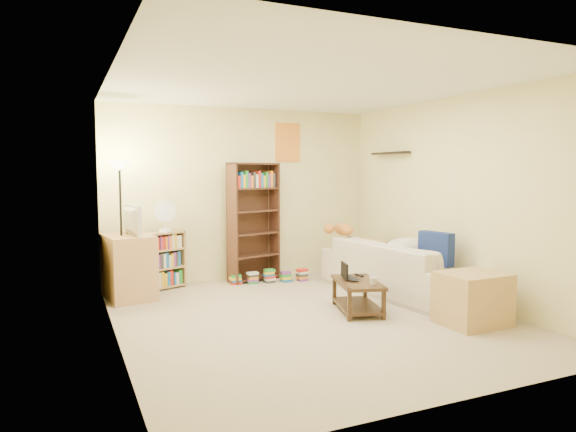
{
  "coord_description": "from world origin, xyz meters",
  "views": [
    {
      "loc": [
        -2.43,
        -4.9,
        1.59
      ],
      "look_at": [
        0.06,
        0.73,
        1.05
      ],
      "focal_mm": 32.0,
      "sensor_mm": 36.0,
      "label": 1
    }
  ],
  "objects_px": {
    "laptop": "(354,278)",
    "floor_lamp": "(120,189)",
    "coffee_table": "(358,293)",
    "short_bookshelf": "(162,260)",
    "television": "(127,220)",
    "sofa": "(400,268)",
    "tv_stand": "(129,267)",
    "tabby_cat": "(341,229)",
    "tall_bookshelf": "(254,219)",
    "mug": "(373,281)",
    "side_table": "(360,262)",
    "desk_fan": "(165,215)",
    "end_cabinet": "(472,299)"
  },
  "relations": [
    {
      "from": "tabby_cat",
      "to": "coffee_table",
      "type": "xyz_separation_m",
      "value": [
        -0.57,
        -1.38,
        -0.56
      ]
    },
    {
      "from": "laptop",
      "to": "floor_lamp",
      "type": "bearing_deg",
      "value": 61.66
    },
    {
      "from": "mug",
      "to": "tv_stand",
      "type": "height_order",
      "value": "tv_stand"
    },
    {
      "from": "short_bookshelf",
      "to": "tv_stand",
      "type": "bearing_deg",
      "value": -164.39
    },
    {
      "from": "sofa",
      "to": "end_cabinet",
      "type": "bearing_deg",
      "value": 169.25
    },
    {
      "from": "coffee_table",
      "to": "television",
      "type": "xyz_separation_m",
      "value": [
        -2.29,
        1.69,
        0.77
      ]
    },
    {
      "from": "floor_lamp",
      "to": "coffee_table",
      "type": "bearing_deg",
      "value": -35.13
    },
    {
      "from": "tv_stand",
      "to": "coffee_table",
      "type": "bearing_deg",
      "value": -44.64
    },
    {
      "from": "sofa",
      "to": "television",
      "type": "relative_size",
      "value": 3.7
    },
    {
      "from": "mug",
      "to": "side_table",
      "type": "bearing_deg",
      "value": 62.85
    },
    {
      "from": "tall_bookshelf",
      "to": "short_bookshelf",
      "type": "relative_size",
      "value": 2.2
    },
    {
      "from": "tabby_cat",
      "to": "tall_bookshelf",
      "type": "height_order",
      "value": "tall_bookshelf"
    },
    {
      "from": "laptop",
      "to": "short_bookshelf",
      "type": "relative_size",
      "value": 0.41
    },
    {
      "from": "tall_bookshelf",
      "to": "end_cabinet",
      "type": "xyz_separation_m",
      "value": [
        1.33,
        -2.95,
        -0.63
      ]
    },
    {
      "from": "side_table",
      "to": "tabby_cat",
      "type": "bearing_deg",
      "value": 150.32
    },
    {
      "from": "sofa",
      "to": "tabby_cat",
      "type": "distance_m",
      "value": 1.04
    },
    {
      "from": "mug",
      "to": "desk_fan",
      "type": "xyz_separation_m",
      "value": [
        -1.81,
        2.26,
        0.61
      ]
    },
    {
      "from": "laptop",
      "to": "tv_stand",
      "type": "distance_m",
      "value": 2.8
    },
    {
      "from": "desk_fan",
      "to": "side_table",
      "type": "relative_size",
      "value": 0.67
    },
    {
      "from": "television",
      "to": "side_table",
      "type": "xyz_separation_m",
      "value": [
        3.1,
        -0.45,
        -0.67
      ]
    },
    {
      "from": "tall_bookshelf",
      "to": "tabby_cat",
      "type": "bearing_deg",
      "value": -48.09
    },
    {
      "from": "coffee_table",
      "to": "short_bookshelf",
      "type": "height_order",
      "value": "short_bookshelf"
    },
    {
      "from": "mug",
      "to": "end_cabinet",
      "type": "height_order",
      "value": "end_cabinet"
    },
    {
      "from": "tv_stand",
      "to": "end_cabinet",
      "type": "distance_m",
      "value": 4.06
    },
    {
      "from": "laptop",
      "to": "floor_lamp",
      "type": "relative_size",
      "value": 0.19
    },
    {
      "from": "tall_bookshelf",
      "to": "short_bookshelf",
      "type": "height_order",
      "value": "tall_bookshelf"
    },
    {
      "from": "tv_stand",
      "to": "tall_bookshelf",
      "type": "height_order",
      "value": "tall_bookshelf"
    },
    {
      "from": "short_bookshelf",
      "to": "end_cabinet",
      "type": "xyz_separation_m",
      "value": [
        2.65,
        -2.94,
        -0.12
      ]
    },
    {
      "from": "end_cabinet",
      "to": "sofa",
      "type": "bearing_deg",
      "value": 85.06
    },
    {
      "from": "sofa",
      "to": "television",
      "type": "height_order",
      "value": "television"
    },
    {
      "from": "floor_lamp",
      "to": "end_cabinet",
      "type": "bearing_deg",
      "value": -38.6
    },
    {
      "from": "coffee_table",
      "to": "sofa",
      "type": "bearing_deg",
      "value": 44.59
    },
    {
      "from": "laptop",
      "to": "mug",
      "type": "relative_size",
      "value": 2.38
    },
    {
      "from": "laptop",
      "to": "tall_bookshelf",
      "type": "relative_size",
      "value": 0.19
    },
    {
      "from": "floor_lamp",
      "to": "short_bookshelf",
      "type": "bearing_deg",
      "value": 34.53
    },
    {
      "from": "television",
      "to": "floor_lamp",
      "type": "distance_m",
      "value": 0.4
    },
    {
      "from": "laptop",
      "to": "mug",
      "type": "distance_m",
      "value": 0.34
    },
    {
      "from": "side_table",
      "to": "coffee_table",
      "type": "bearing_deg",
      "value": -122.94
    },
    {
      "from": "coffee_table",
      "to": "television",
      "type": "distance_m",
      "value": 2.95
    },
    {
      "from": "sofa",
      "to": "tv_stand",
      "type": "xyz_separation_m",
      "value": [
        -3.25,
        1.17,
        0.06
      ]
    },
    {
      "from": "tall_bookshelf",
      "to": "end_cabinet",
      "type": "bearing_deg",
      "value": -81.25
    },
    {
      "from": "short_bookshelf",
      "to": "side_table",
      "type": "xyz_separation_m",
      "value": [
        2.62,
        -0.81,
        -0.07
      ]
    },
    {
      "from": "tabby_cat",
      "to": "tall_bookshelf",
      "type": "bearing_deg",
      "value": 147.43
    },
    {
      "from": "coffee_table",
      "to": "tv_stand",
      "type": "relative_size",
      "value": 1.12
    },
    {
      "from": "tv_stand",
      "to": "floor_lamp",
      "type": "xyz_separation_m",
      "value": [
        -0.08,
        -0.02,
        0.98
      ]
    },
    {
      "from": "tabby_cat",
      "to": "floor_lamp",
      "type": "distance_m",
      "value": 3.01
    },
    {
      "from": "sofa",
      "to": "tabby_cat",
      "type": "height_order",
      "value": "tabby_cat"
    },
    {
      "from": "television",
      "to": "floor_lamp",
      "type": "height_order",
      "value": "floor_lamp"
    },
    {
      "from": "coffee_table",
      "to": "end_cabinet",
      "type": "xyz_separation_m",
      "value": [
        0.84,
        -0.89,
        0.05
      ]
    },
    {
      "from": "coffee_table",
      "to": "side_table",
      "type": "relative_size",
      "value": 1.42
    }
  ]
}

